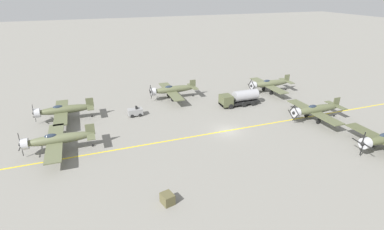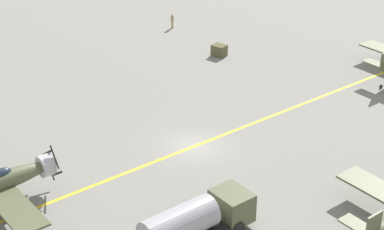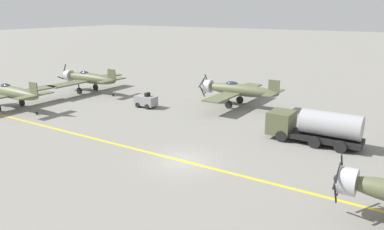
# 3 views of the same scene
# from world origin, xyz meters

# --- Properties ---
(ground_plane) EXTENTS (400.00, 400.00, 0.00)m
(ground_plane) POSITION_xyz_m (0.00, 0.00, 0.00)
(ground_plane) COLOR gray
(taxiway_stripe) EXTENTS (0.30, 160.00, 0.01)m
(taxiway_stripe) POSITION_xyz_m (0.00, 0.00, 0.00)
(taxiway_stripe) COLOR yellow
(taxiway_stripe) RESTS_ON ground
(airplane_mid_right) EXTENTS (12.00, 9.98, 3.65)m
(airplane_mid_right) POSITION_xyz_m (17.63, 3.98, 2.01)
(airplane_mid_right) COLOR #5B6041
(airplane_mid_right) RESTS_ON ground
(airplane_far_center) EXTENTS (12.00, 9.98, 3.80)m
(airplane_far_center) POSITION_xyz_m (2.19, 25.50, 2.01)
(airplane_far_center) COLOR #5D6244
(airplane_far_center) RESTS_ON ground
(airplane_far_right) EXTENTS (12.00, 9.98, 3.67)m
(airplane_far_right) POSITION_xyz_m (13.55, 24.97, 2.01)
(airplane_far_right) COLOR #565B3D
(airplane_far_right) RESTS_ON ground
(fuel_tanker) EXTENTS (2.68, 8.00, 2.98)m
(fuel_tanker) POSITION_xyz_m (9.49, -7.30, 1.51)
(fuel_tanker) COLOR black
(fuel_tanker) RESTS_ON ground
(tow_tractor) EXTENTS (1.57, 2.60, 1.79)m
(tow_tractor) POSITION_xyz_m (11.38, 12.92, 0.79)
(tow_tractor) COLOR gray
(tow_tractor) RESTS_ON ground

